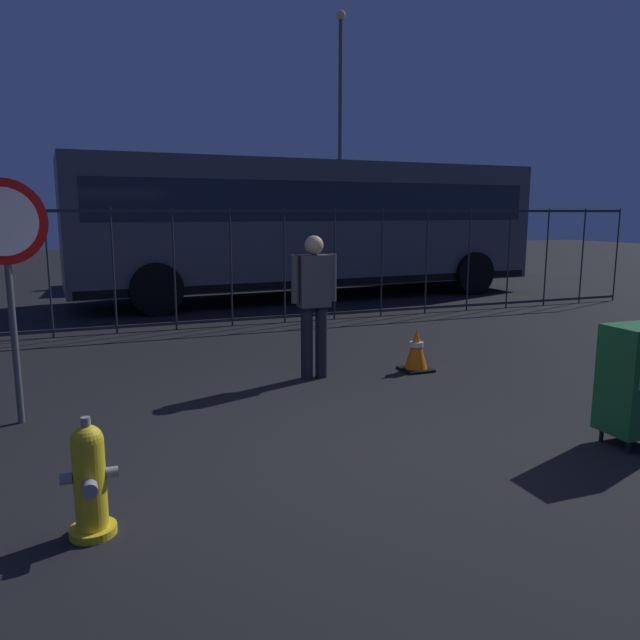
{
  "coord_description": "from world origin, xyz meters",
  "views": [
    {
      "loc": [
        -1.75,
        -4.26,
        1.94
      ],
      "look_at": [
        0.3,
        1.2,
        0.9
      ],
      "focal_mm": 34.28,
      "sensor_mm": 36.0,
      "label": 1
    }
  ],
  "objects_px": {
    "newspaper_box_primary": "(635,379)",
    "stop_sign": "(6,250)",
    "fire_hydrant": "(90,480)",
    "traffic_cone": "(416,350)",
    "street_light_near_right": "(340,125)",
    "pedestrian": "(314,298)",
    "bus_far": "(353,219)",
    "bus_near": "(310,222)"
  },
  "relations": [
    {
      "from": "bus_near",
      "to": "fire_hydrant",
      "type": "bearing_deg",
      "value": -120.27
    },
    {
      "from": "fire_hydrant",
      "to": "traffic_cone",
      "type": "relative_size",
      "value": 1.41
    },
    {
      "from": "bus_far",
      "to": "street_light_near_right",
      "type": "xyz_separation_m",
      "value": [
        0.69,
        2.77,
        3.12
      ]
    },
    {
      "from": "fire_hydrant",
      "to": "bus_far",
      "type": "xyz_separation_m",
      "value": [
        7.62,
        13.48,
        1.36
      ]
    },
    {
      "from": "traffic_cone",
      "to": "bus_far",
      "type": "relative_size",
      "value": 0.05
    },
    {
      "from": "stop_sign",
      "to": "street_light_near_right",
      "type": "distance_m",
      "value": 16.83
    },
    {
      "from": "fire_hydrant",
      "to": "pedestrian",
      "type": "distance_m",
      "value": 3.84
    },
    {
      "from": "fire_hydrant",
      "to": "stop_sign",
      "type": "distance_m",
      "value": 2.73
    },
    {
      "from": "fire_hydrant",
      "to": "traffic_cone",
      "type": "bearing_deg",
      "value": 36.08
    },
    {
      "from": "bus_near",
      "to": "street_light_near_right",
      "type": "distance_m",
      "value": 8.2
    },
    {
      "from": "fire_hydrant",
      "to": "bus_near",
      "type": "distance_m",
      "value": 10.75
    },
    {
      "from": "stop_sign",
      "to": "bus_near",
      "type": "relative_size",
      "value": 0.21
    },
    {
      "from": "stop_sign",
      "to": "pedestrian",
      "type": "xyz_separation_m",
      "value": [
        3.09,
        0.52,
        -0.65
      ]
    },
    {
      "from": "pedestrian",
      "to": "bus_near",
      "type": "distance_m",
      "value": 7.09
    },
    {
      "from": "stop_sign",
      "to": "traffic_cone",
      "type": "bearing_deg",
      "value": 5.18
    },
    {
      "from": "bus_near",
      "to": "bus_far",
      "type": "bearing_deg",
      "value": 51.0
    },
    {
      "from": "bus_far",
      "to": "traffic_cone",
      "type": "bearing_deg",
      "value": -106.48
    },
    {
      "from": "bus_far",
      "to": "street_light_near_right",
      "type": "distance_m",
      "value": 4.23
    },
    {
      "from": "newspaper_box_primary",
      "to": "pedestrian",
      "type": "bearing_deg",
      "value": 121.3
    },
    {
      "from": "newspaper_box_primary",
      "to": "fire_hydrant",
      "type": "bearing_deg",
      "value": 179.46
    },
    {
      "from": "stop_sign",
      "to": "pedestrian",
      "type": "height_order",
      "value": "stop_sign"
    },
    {
      "from": "newspaper_box_primary",
      "to": "street_light_near_right",
      "type": "relative_size",
      "value": 0.12
    },
    {
      "from": "stop_sign",
      "to": "pedestrian",
      "type": "distance_m",
      "value": 3.2
    },
    {
      "from": "traffic_cone",
      "to": "street_light_near_right",
      "type": "distance_m",
      "value": 14.96
    },
    {
      "from": "stop_sign",
      "to": "street_light_near_right",
      "type": "xyz_separation_m",
      "value": [
        8.92,
        13.9,
        3.22
      ]
    },
    {
      "from": "bus_far",
      "to": "newspaper_box_primary",
      "type": "bearing_deg",
      "value": -100.76
    },
    {
      "from": "newspaper_box_primary",
      "to": "traffic_cone",
      "type": "bearing_deg",
      "value": 99.68
    },
    {
      "from": "stop_sign",
      "to": "bus_near",
      "type": "bearing_deg",
      "value": 52.99
    },
    {
      "from": "fire_hydrant",
      "to": "pedestrian",
      "type": "relative_size",
      "value": 0.45
    },
    {
      "from": "fire_hydrant",
      "to": "street_light_near_right",
      "type": "distance_m",
      "value": 18.79
    },
    {
      "from": "street_light_near_right",
      "to": "bus_near",
      "type": "bearing_deg",
      "value": -117.55
    },
    {
      "from": "fire_hydrant",
      "to": "stop_sign",
      "type": "bearing_deg",
      "value": 104.51
    },
    {
      "from": "stop_sign",
      "to": "bus_near",
      "type": "distance_m",
      "value": 8.98
    },
    {
      "from": "fire_hydrant",
      "to": "traffic_cone",
      "type": "height_order",
      "value": "fire_hydrant"
    },
    {
      "from": "street_light_near_right",
      "to": "newspaper_box_primary",
      "type": "bearing_deg",
      "value": -103.98
    },
    {
      "from": "fire_hydrant",
      "to": "newspaper_box_primary",
      "type": "bearing_deg",
      "value": -0.54
    },
    {
      "from": "traffic_cone",
      "to": "street_light_near_right",
      "type": "height_order",
      "value": "street_light_near_right"
    },
    {
      "from": "fire_hydrant",
      "to": "street_light_near_right",
      "type": "bearing_deg",
      "value": 62.93
    },
    {
      "from": "newspaper_box_primary",
      "to": "bus_near",
      "type": "xyz_separation_m",
      "value": [
        0.55,
        9.57,
        1.14
      ]
    },
    {
      "from": "newspaper_box_primary",
      "to": "stop_sign",
      "type": "distance_m",
      "value": 5.51
    },
    {
      "from": "newspaper_box_primary",
      "to": "street_light_near_right",
      "type": "distance_m",
      "value": 17.32
    },
    {
      "from": "fire_hydrant",
      "to": "bus_near",
      "type": "xyz_separation_m",
      "value": [
        4.8,
        9.53,
        1.36
      ]
    }
  ]
}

